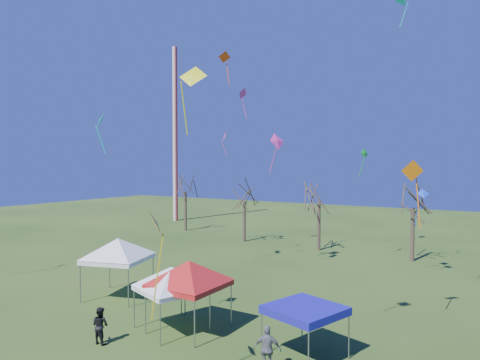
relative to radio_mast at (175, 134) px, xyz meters
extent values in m
plane|color=#244516|center=(28.00, -34.00, -12.50)|extent=(140.00, 140.00, 0.00)
cylinder|color=silver|center=(0.00, 0.00, 0.00)|extent=(0.70, 0.70, 25.00)
cylinder|color=#3D2D21|center=(7.15, -6.62, -10.11)|extent=(0.32, 0.32, 4.78)
cylinder|color=#3D2D21|center=(17.23, -9.35, -10.36)|extent=(0.32, 0.32, 4.28)
cylinder|color=#3D2D21|center=(25.63, -9.62, -10.18)|extent=(0.32, 0.32, 4.64)
cylinder|color=#3D2D21|center=(34.03, -9.96, -10.26)|extent=(0.32, 0.32, 4.49)
cylinder|color=gray|center=(19.44, -31.68, -11.39)|extent=(0.07, 0.07, 2.23)
cylinder|color=gray|center=(18.54, -28.70, -11.39)|extent=(0.07, 0.07, 2.23)
cylinder|color=gray|center=(22.42, -30.78, -11.39)|extent=(0.07, 0.07, 2.23)
cylinder|color=gray|center=(21.52, -27.80, -11.39)|extent=(0.07, 0.07, 2.23)
cube|color=white|center=(20.48, -29.74, -10.14)|extent=(4.16, 4.16, 0.27)
pyramid|color=white|center=(20.48, -29.74, -8.89)|extent=(4.52, 4.52, 1.11)
cylinder|color=gray|center=(24.95, -32.82, -11.54)|extent=(0.06, 0.06, 1.91)
cylinder|color=gray|center=(25.86, -30.30, -11.54)|extent=(0.06, 0.06, 1.91)
cylinder|color=gray|center=(27.47, -33.73, -11.54)|extent=(0.06, 0.06, 1.91)
cylinder|color=gray|center=(28.38, -31.21, -11.54)|extent=(0.06, 0.06, 1.91)
cube|color=white|center=(26.66, -32.02, -10.47)|extent=(3.68, 3.68, 0.23)
pyramid|color=white|center=(26.66, -32.02, -9.40)|extent=(3.82, 3.82, 0.96)
cylinder|color=gray|center=(25.94, -33.07, -11.45)|extent=(0.06, 0.06, 2.11)
cylinder|color=gray|center=(25.96, -30.12, -11.45)|extent=(0.06, 0.06, 2.11)
cylinder|color=gray|center=(28.89, -33.09, -11.45)|extent=(0.06, 0.06, 2.11)
cylinder|color=gray|center=(28.92, -30.14, -11.45)|extent=(0.06, 0.06, 2.11)
cube|color=#B01311|center=(27.43, -31.61, -10.27)|extent=(3.19, 3.19, 0.25)
pyramid|color=#B01311|center=(27.43, -31.61, -9.09)|extent=(4.47, 4.47, 1.05)
cylinder|color=gray|center=(31.78, -32.24, -11.59)|extent=(0.05, 0.05, 1.83)
cylinder|color=gray|center=(32.57, -29.80, -11.59)|extent=(0.05, 0.05, 1.83)
cylinder|color=gray|center=(34.22, -33.02, -11.59)|extent=(0.05, 0.05, 1.83)
cylinder|color=gray|center=(35.00, -30.59, -11.59)|extent=(0.05, 0.05, 1.83)
cube|color=#120E97|center=(33.39, -31.41, -10.56)|extent=(3.45, 3.45, 0.22)
cube|color=#120E97|center=(33.39, -31.41, -10.40)|extent=(3.45, 3.45, 0.11)
imported|color=black|center=(24.97, -34.94, -11.68)|extent=(0.85, 0.69, 1.65)
imported|color=slate|center=(32.66, -33.36, -11.59)|extent=(1.14, 0.73, 1.81)
cone|color=#EC4616|center=(24.04, -23.38, 2.93)|extent=(1.02, 1.06, 0.73)
cube|color=#EC4616|center=(24.19, -23.19, 1.88)|extent=(0.44, 0.36, 1.68)
cone|color=#EB3499|center=(26.16, -19.54, -2.67)|extent=(1.09, 1.50, 1.28)
cube|color=#EB3499|center=(26.03, -19.90, -4.01)|extent=(0.77, 0.32, 2.02)
cube|color=#0DCFB5|center=(33.09, -9.76, 8.17)|extent=(0.60, 0.65, 2.29)
cone|color=#E332B4|center=(19.94, -14.20, 2.11)|extent=(0.66, 1.18, 1.06)
cube|color=#E332B4|center=(19.96, -13.91, 0.82)|extent=(0.62, 0.08, 2.03)
cone|color=#E8337A|center=(17.49, -13.53, -1.70)|extent=(0.83, 0.91, 0.90)
cube|color=#E8337A|center=(17.29, -13.29, -2.76)|extent=(0.55, 0.46, 1.69)
cone|color=orange|center=(36.56, -25.69, -4.72)|extent=(1.10, 0.80, 1.08)
cube|color=orange|center=(36.83, -25.54, -6.27)|extent=(0.35, 0.58, 2.56)
cone|color=yellow|center=(30.23, -36.95, -6.45)|extent=(1.26, 1.20, 1.09)
cube|color=yellow|center=(30.39, -37.08, -8.22)|extent=(0.33, 0.37, 2.96)
cone|color=#0CB9B7|center=(24.98, -34.82, -2.44)|extent=(0.90, 0.88, 0.77)
cube|color=#0CB9B7|center=(24.83, -34.68, -3.29)|extent=(0.33, 0.35, 1.30)
cone|color=green|center=(30.74, -12.78, -3.47)|extent=(0.56, 0.89, 0.88)
cube|color=green|center=(30.62, -13.04, -4.56)|extent=(0.58, 0.30, 1.74)
cone|color=blue|center=(35.48, -14.54, -6.50)|extent=(0.96, 0.81, 0.71)
cube|color=blue|center=(35.08, -14.71, -7.84)|extent=(0.40, 0.84, 2.29)
cone|color=yellow|center=(30.59, -35.34, -1.17)|extent=(1.25, 1.03, 0.91)
cube|color=yellow|center=(30.27, -35.45, -2.37)|extent=(0.27, 0.68, 1.89)
camera|label=1|loc=(40.27, -47.87, -4.45)|focal=32.00mm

